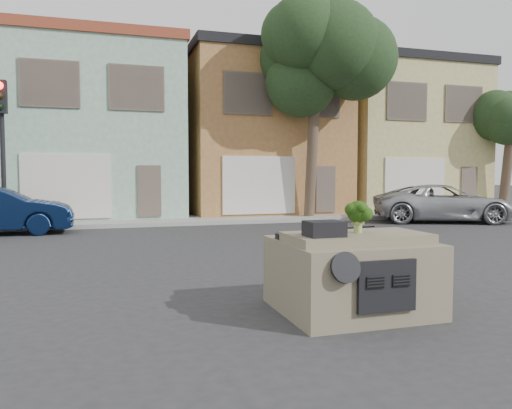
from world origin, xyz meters
name	(u,v)px	position (x,y,z in m)	size (l,w,h in m)	color
ground_plane	(278,271)	(0.00, 0.00, 0.00)	(120.00, 120.00, 0.00)	#303033
sidewalk	(189,220)	(0.00, 10.50, 0.07)	(40.00, 3.00, 0.15)	gray
townhouse_mint	(96,133)	(-3.50, 14.50, 3.77)	(7.20, 8.20, 7.55)	#92B89F
townhouse_tan	(255,136)	(4.00, 14.50, 3.77)	(7.20, 8.20, 7.55)	#A16F3D
townhouse_beige	(387,139)	(11.50, 14.50, 3.77)	(7.20, 8.20, 7.55)	tan
silver_pickup	(443,222)	(9.68, 7.43, 0.00)	(2.48, 5.38, 1.49)	#A4A6AC
traffic_signal	(2,155)	(-6.50, 9.50, 2.55)	(0.40, 0.40, 5.10)	black
tree_near	(312,117)	(5.00, 9.80, 4.25)	(4.40, 4.00, 8.50)	#20381A
tree_far	(507,151)	(15.00, 9.80, 3.00)	(3.20, 3.00, 6.00)	#20381A
car_dashboard	(351,271)	(0.00, -3.00, 0.56)	(2.00, 1.80, 1.12)	#746A52
instrument_hump	(324,229)	(-0.58, -3.35, 1.22)	(0.48, 0.38, 0.20)	black
wiper_arm	(356,228)	(0.28, -2.62, 1.13)	(0.70, 0.03, 0.02)	black
broccoli	(358,216)	(0.03, -3.13, 1.35)	(0.37, 0.37, 0.45)	#19340B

